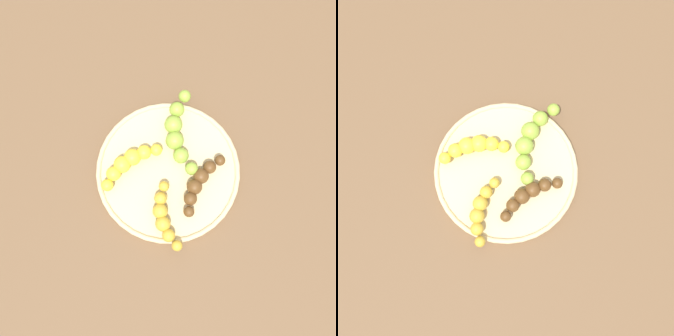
# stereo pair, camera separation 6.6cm
# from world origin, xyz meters

# --- Properties ---
(ground_plane) EXTENTS (2.40, 2.40, 0.00)m
(ground_plane) POSITION_xyz_m (0.00, 0.00, 0.00)
(ground_plane) COLOR brown
(fruit_bowl) EXTENTS (0.28, 0.28, 0.02)m
(fruit_bowl) POSITION_xyz_m (0.00, 0.00, 0.01)
(fruit_bowl) COLOR #D1B784
(fruit_bowl) RESTS_ON ground_plane
(banana_spotted) EXTENTS (0.13, 0.05, 0.03)m
(banana_spotted) POSITION_xyz_m (-0.09, 0.03, 0.03)
(banana_spotted) COLOR gold
(banana_spotted) RESTS_ON fruit_bowl
(banana_overripe) EXTENTS (0.10, 0.11, 0.03)m
(banana_overripe) POSITION_xyz_m (-0.04, -0.05, 0.03)
(banana_overripe) COLOR #593819
(banana_overripe) RESTS_ON fruit_bowl
(banana_green) EXTENTS (0.17, 0.08, 0.04)m
(banana_green) POSITION_xyz_m (0.06, -0.04, 0.04)
(banana_green) COLOR #8CAD38
(banana_green) RESTS_ON fruit_bowl
(banana_yellow) EXTENTS (0.07, 0.13, 0.03)m
(banana_yellow) POSITION_xyz_m (0.03, 0.07, 0.04)
(banana_yellow) COLOR yellow
(banana_yellow) RESTS_ON fruit_bowl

